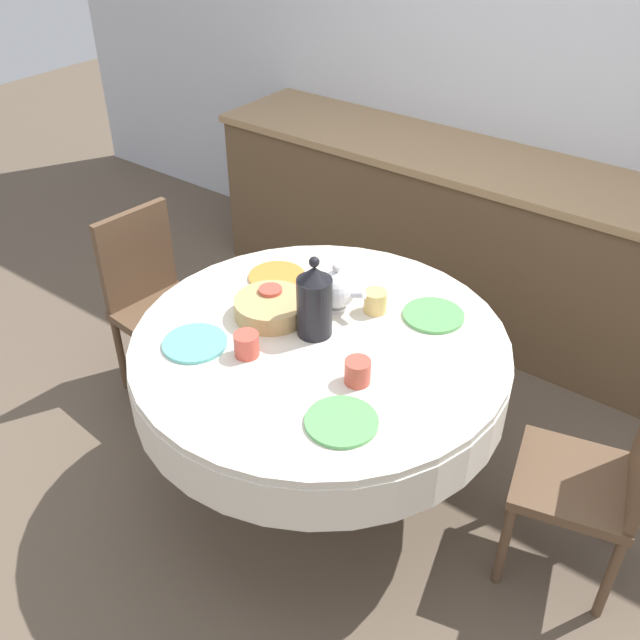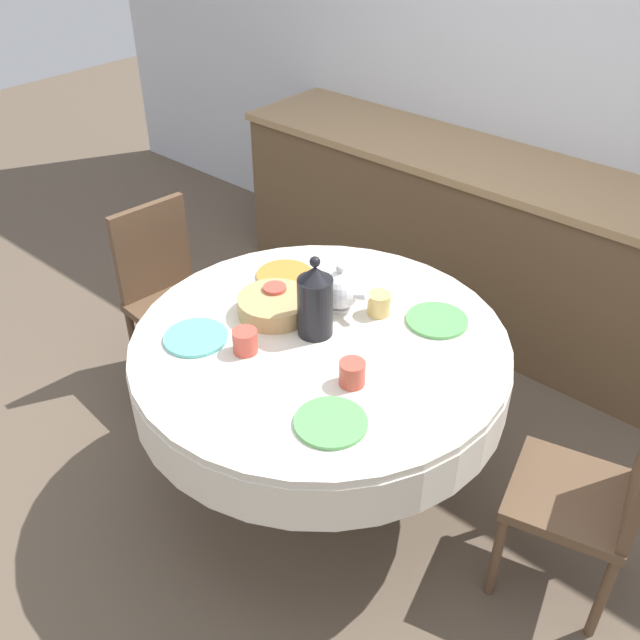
{
  "view_description": "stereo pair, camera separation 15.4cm",
  "coord_description": "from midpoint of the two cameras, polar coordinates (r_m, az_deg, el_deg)",
  "views": [
    {
      "loc": [
        1.23,
        -1.64,
        2.29
      ],
      "look_at": [
        0.0,
        0.0,
        0.85
      ],
      "focal_mm": 40.0,
      "sensor_mm": 36.0,
      "label": 1
    },
    {
      "loc": [
        1.35,
        -1.55,
        2.29
      ],
      "look_at": [
        0.0,
        0.0,
        0.85
      ],
      "focal_mm": 40.0,
      "sensor_mm": 36.0,
      "label": 2
    }
  ],
  "objects": [
    {
      "name": "dining_table",
      "position": [
        2.63,
        -1.68,
        -3.64
      ],
      "size": [
        1.37,
        1.37,
        0.77
      ],
      "color": "brown",
      "rests_on": "ground_plane"
    },
    {
      "name": "plate_far_left",
      "position": [
        2.9,
        -4.99,
        3.45
      ],
      "size": [
        0.23,
        0.23,
        0.01
      ],
      "primitive_type": "cylinder",
      "color": "orange",
      "rests_on": "dining_table"
    },
    {
      "name": "chair_right",
      "position": [
        3.39,
        -14.31,
        1.84
      ],
      "size": [
        0.44,
        0.44,
        0.89
      ],
      "rotation": [
        0.0,
        0.0,
        -1.67
      ],
      "color": "brown",
      "rests_on": "ground_plane"
    },
    {
      "name": "wall_back",
      "position": [
        3.81,
        16.63,
        18.71
      ],
      "size": [
        7.0,
        0.05,
        2.6
      ],
      "color": "silver",
      "rests_on": "ground_plane"
    },
    {
      "name": "cup_far_left",
      "position": [
        2.71,
        -5.59,
        1.73
      ],
      "size": [
        0.09,
        0.09,
        0.09
      ],
      "primitive_type": "cylinder",
      "color": "#CC4C3D",
      "rests_on": "dining_table"
    },
    {
      "name": "cup_near_left",
      "position": [
        2.48,
        -7.68,
        -2.01
      ],
      "size": [
        0.09,
        0.09,
        0.09
      ],
      "primitive_type": "cylinder",
      "color": "#CC4C3D",
      "rests_on": "dining_table"
    },
    {
      "name": "cup_near_right",
      "position": [
        2.34,
        1.14,
        -4.19
      ],
      "size": [
        0.09,
        0.09,
        0.09
      ],
      "primitive_type": "cylinder",
      "color": "#CC4C3D",
      "rests_on": "dining_table"
    },
    {
      "name": "coffee_carafe",
      "position": [
        2.51,
        -2.22,
        1.46
      ],
      "size": [
        0.13,
        0.13,
        0.32
      ],
      "color": "black",
      "rests_on": "dining_table"
    },
    {
      "name": "cup_far_right",
      "position": [
        2.68,
        2.81,
        1.46
      ],
      "size": [
        0.09,
        0.09,
        0.09
      ],
      "primitive_type": "cylinder",
      "color": "#DBB766",
      "rests_on": "dining_table"
    },
    {
      "name": "bread_basket",
      "position": [
        2.67,
        -5.59,
        0.97
      ],
      "size": [
        0.28,
        0.28,
        0.07
      ],
      "primitive_type": "cylinder",
      "color": "tan",
      "rests_on": "dining_table"
    },
    {
      "name": "ground_plane",
      "position": [
        3.08,
        -1.47,
        -13.01
      ],
      "size": [
        12.0,
        12.0,
        0.0
      ],
      "primitive_type": "plane",
      "color": "brown"
    },
    {
      "name": "plate_near_left",
      "position": [
        2.58,
        -11.68,
        -1.87
      ],
      "size": [
        0.23,
        0.23,
        0.01
      ],
      "primitive_type": "cylinder",
      "color": "#60BCB7",
      "rests_on": "dining_table"
    },
    {
      "name": "chair_left",
      "position": [
        2.6,
        20.04,
        -11.53
      ],
      "size": [
        0.49,
        0.49,
        0.89
      ],
      "rotation": [
        0.0,
        0.0,
        -4.46
      ],
      "color": "brown",
      "rests_on": "ground_plane"
    },
    {
      "name": "kitchen_counter",
      "position": [
        3.83,
        12.59,
        5.69
      ],
      "size": [
        3.24,
        0.64,
        0.91
      ],
      "color": "brown",
      "rests_on": "ground_plane"
    },
    {
      "name": "plate_far_right",
      "position": [
        2.69,
        7.44,
        0.35
      ],
      "size": [
        0.23,
        0.23,
        0.01
      ],
      "primitive_type": "cylinder",
      "color": "#5BA85B",
      "rests_on": "dining_table"
    },
    {
      "name": "plate_near_right",
      "position": [
        2.22,
        -0.28,
        -8.18
      ],
      "size": [
        0.23,
        0.23,
        0.01
      ],
      "primitive_type": "cylinder",
      "color": "#5BA85B",
      "rests_on": "dining_table"
    },
    {
      "name": "teapot",
      "position": [
        2.67,
        -0.33,
        2.47
      ],
      "size": [
        0.21,
        0.15,
        0.2
      ],
      "color": "white",
      "rests_on": "dining_table"
    }
  ]
}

